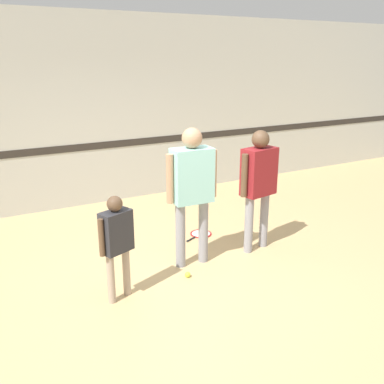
# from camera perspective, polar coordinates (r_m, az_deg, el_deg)

# --- Properties ---
(ground_plane) EXTENTS (16.00, 16.00, 0.00)m
(ground_plane) POSITION_cam_1_polar(r_m,az_deg,el_deg) (5.19, -1.03, -11.02)
(ground_plane) COLOR tan
(wall_back) EXTENTS (16.00, 0.07, 3.20)m
(wall_back) POSITION_cam_1_polar(r_m,az_deg,el_deg) (7.51, -12.41, 10.40)
(wall_back) COLOR beige
(wall_back) RESTS_ON ground_plane
(person_instructor) EXTENTS (0.65, 0.29, 1.71)m
(person_instructor) POSITION_cam_1_polar(r_m,az_deg,el_deg) (5.06, 0.00, 1.26)
(person_instructor) COLOR gray
(person_instructor) RESTS_ON ground_plane
(person_student_left) EXTENTS (0.41, 0.28, 1.16)m
(person_student_left) POSITION_cam_1_polar(r_m,az_deg,el_deg) (4.49, -10.02, -5.91)
(person_student_left) COLOR tan
(person_student_left) RESTS_ON ground_plane
(person_student_right) EXTENTS (0.60, 0.32, 1.61)m
(person_student_right) POSITION_cam_1_polar(r_m,az_deg,el_deg) (5.57, 8.88, 1.88)
(person_student_right) COLOR gray
(person_student_right) RESTS_ON ground_plane
(racket_spare_on_floor) EXTENTS (0.52, 0.42, 0.03)m
(racket_spare_on_floor) POSITION_cam_1_polar(r_m,az_deg,el_deg) (6.28, 1.11, -5.62)
(racket_spare_on_floor) COLOR red
(racket_spare_on_floor) RESTS_ON ground_plane
(tennis_ball_near_instructor) EXTENTS (0.07, 0.07, 0.07)m
(tennis_ball_near_instructor) POSITION_cam_1_polar(r_m,az_deg,el_deg) (5.13, -0.59, -10.97)
(tennis_ball_near_instructor) COLOR #CCE038
(tennis_ball_near_instructor) RESTS_ON ground_plane
(tennis_ball_by_spare_racket) EXTENTS (0.07, 0.07, 0.07)m
(tennis_ball_by_spare_racket) POSITION_cam_1_polar(r_m,az_deg,el_deg) (6.49, 1.24, -4.57)
(tennis_ball_by_spare_racket) COLOR #CCE038
(tennis_ball_by_spare_racket) RESTS_ON ground_plane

